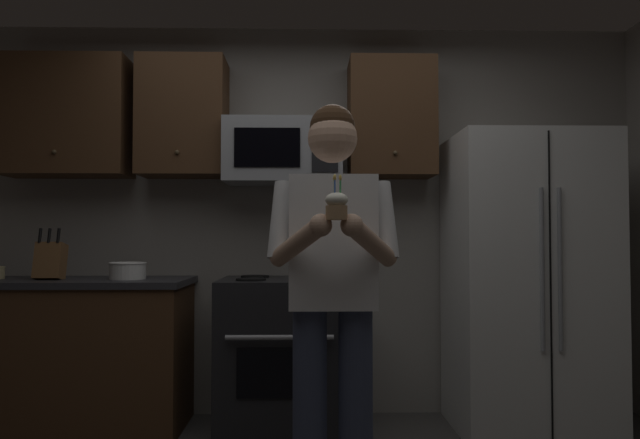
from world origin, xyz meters
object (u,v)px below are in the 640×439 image
object	(u,v)px
refrigerator	(526,282)
cupcake	(337,205)
person	(333,278)
oven_range	(282,354)
microwave	(284,152)
knife_block	(50,261)
bowl_large_white	(128,270)

from	to	relation	value
refrigerator	cupcake	distance (m)	1.88
person	cupcake	xyz separation A→B (m)	(-0.00, -0.33, 0.30)
oven_range	microwave	world-z (taller)	microwave
refrigerator	knife_block	xyz separation A→B (m)	(-2.90, 0.01, 0.13)
oven_range	person	xyz separation A→B (m)	(0.26, -1.07, 0.53)
microwave	cupcake	world-z (taller)	microwave
bowl_large_white	cupcake	xyz separation A→B (m)	(1.21, -1.38, 0.32)
microwave	cupcake	xyz separation A→B (m)	(0.26, -1.52, -0.43)
knife_block	bowl_large_white	distance (m)	0.47
oven_range	cupcake	xyz separation A→B (m)	(0.26, -1.40, 0.83)
refrigerator	cupcake	xyz separation A→B (m)	(-1.24, -1.36, 0.39)
oven_range	person	world-z (taller)	person
bowl_large_white	microwave	bearing A→B (deg)	8.12
microwave	oven_range	bearing A→B (deg)	-90.02
refrigerator	person	world-z (taller)	refrigerator
refrigerator	cupcake	bearing A→B (deg)	-132.31
refrigerator	knife_block	bearing A→B (deg)	179.80
microwave	person	bearing A→B (deg)	-77.47
microwave	knife_block	world-z (taller)	microwave
oven_range	person	size ratio (longest dim) A/B	0.53
knife_block	person	bearing A→B (deg)	-31.90
oven_range	refrigerator	size ratio (longest dim) A/B	0.52
bowl_large_white	person	world-z (taller)	person
microwave	person	distance (m)	1.42
microwave	bowl_large_white	bearing A→B (deg)	-171.88
microwave	refrigerator	world-z (taller)	microwave
oven_range	cupcake	world-z (taller)	cupcake
microwave	refrigerator	xyz separation A→B (m)	(1.50, -0.16, -0.82)
bowl_large_white	person	bearing A→B (deg)	-41.10
oven_range	refrigerator	xyz separation A→B (m)	(1.50, -0.04, 0.44)
bowl_large_white	cupcake	size ratio (longest dim) A/B	1.29
knife_block	person	distance (m)	1.97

